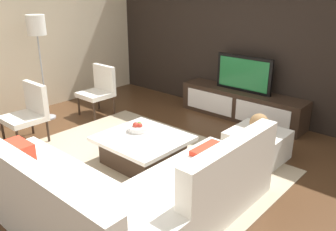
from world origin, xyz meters
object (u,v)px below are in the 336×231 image
at_px(television, 244,74).
at_px(floor_lamp, 37,33).
at_px(accent_chair_near, 29,110).
at_px(fruit_bowl, 138,128).
at_px(sectional_couch, 115,193).
at_px(accent_chair_far, 99,87).
at_px(media_console, 241,105).
at_px(coffee_table, 143,149).
at_px(decorative_ball, 259,123).
at_px(ottoman, 257,145).

relative_size(television, floor_lamp, 0.58).
height_order(accent_chair_near, fruit_bowl, accent_chair_near).
height_order(television, sectional_couch, television).
bearing_deg(television, accent_chair_far, -144.34).
xyz_separation_m(media_console, sectional_couch, (0.52, -3.30, 0.04)).
xyz_separation_m(coffee_table, decorative_ball, (1.05, 1.10, 0.32)).
bearing_deg(sectional_couch, coffee_table, 121.89).
relative_size(accent_chair_near, accent_chair_far, 1.00).
relative_size(accent_chair_near, decorative_ball, 3.51).
bearing_deg(accent_chair_far, floor_lamp, -117.86).
xyz_separation_m(coffee_table, ottoman, (1.05, 1.10, -0.00)).
bearing_deg(fruit_bowl, ottoman, 39.10).
xyz_separation_m(ottoman, fruit_bowl, (-1.23, -1.00, 0.22)).
xyz_separation_m(coffee_table, floor_lamp, (-2.45, 0.05, 1.28)).
relative_size(media_console, accent_chair_far, 2.57).
xyz_separation_m(television, coffee_table, (-0.10, -2.30, -0.60)).
height_order(television, accent_chair_near, television).
height_order(coffee_table, ottoman, ottoman).
bearing_deg(decorative_ball, television, 128.38).
bearing_deg(floor_lamp, ottoman, 16.71).
distance_m(floor_lamp, fruit_bowl, 2.50).
relative_size(sectional_couch, floor_lamp, 1.42).
height_order(coffee_table, floor_lamp, floor_lamp).
xyz_separation_m(media_console, coffee_table, (-0.10, -2.30, -0.05)).
relative_size(sectional_couch, coffee_table, 2.37).
xyz_separation_m(media_console, accent_chair_far, (-2.04, -1.47, 0.24)).
distance_m(sectional_couch, decorative_ball, 2.15).
distance_m(sectional_couch, accent_chair_near, 2.43).
bearing_deg(coffee_table, ottoman, 46.29).
distance_m(television, coffee_table, 2.38).
distance_m(television, accent_chair_far, 2.53).
height_order(sectional_couch, accent_chair_near, accent_chair_near).
xyz_separation_m(sectional_couch, floor_lamp, (-3.07, 1.05, 1.19)).
xyz_separation_m(sectional_couch, coffee_table, (-0.62, 1.00, -0.09)).
bearing_deg(sectional_couch, accent_chair_far, 144.47).
relative_size(television, ottoman, 1.46).
distance_m(television, floor_lamp, 3.47).
distance_m(accent_chair_near, floor_lamp, 1.37).
height_order(television, fruit_bowl, television).
bearing_deg(television, media_console, -90.00).
bearing_deg(television, sectional_couch, -80.99).
distance_m(media_console, floor_lamp, 3.61).
bearing_deg(television, accent_chair_near, -122.79).
bearing_deg(coffee_table, media_console, 87.51).
height_order(floor_lamp, accent_chair_far, floor_lamp).
height_order(accent_chair_far, decorative_ball, accent_chair_far).
bearing_deg(accent_chair_near, floor_lamp, 133.54).
distance_m(television, fruit_bowl, 2.25).
distance_m(ottoman, fruit_bowl, 1.60).
xyz_separation_m(floor_lamp, decorative_ball, (3.50, 1.05, -0.95)).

